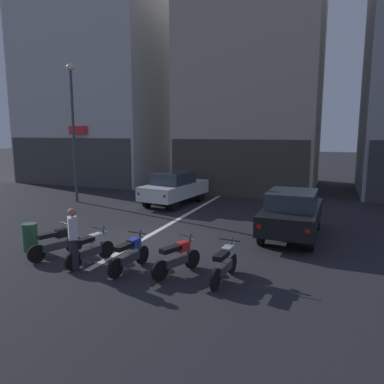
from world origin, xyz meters
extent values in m
plane|color=#232328|center=(0.00, 0.00, 0.00)|extent=(120.00, 120.00, 0.00)
cube|color=silver|center=(0.00, 6.00, 0.00)|extent=(0.20, 18.00, 0.01)
cube|color=silver|center=(-10.60, 13.69, 6.78)|extent=(9.89, 8.62, 13.56)
cube|color=#454543|center=(-10.60, 9.33, 1.60)|extent=(9.49, 0.10, 3.20)
cube|color=red|center=(-9.64, 9.26, 3.71)|extent=(1.33, 0.16, 0.52)
cube|color=#B2A893|center=(0.97, 13.69, 7.17)|extent=(8.01, 9.12, 14.34)
cube|color=#3E3A33|center=(0.97, 9.09, 1.60)|extent=(7.69, 0.10, 3.20)
cylinder|color=black|center=(-1.99, 7.38, 0.32)|extent=(0.26, 0.66, 0.64)
cylinder|color=black|center=(-0.45, 7.18, 0.32)|extent=(0.26, 0.66, 0.64)
cylinder|color=black|center=(-2.32, 4.80, 0.32)|extent=(0.26, 0.66, 0.64)
cylinder|color=black|center=(-0.79, 4.60, 0.32)|extent=(0.26, 0.66, 0.64)
cube|color=silver|center=(-1.39, 5.99, 0.75)|extent=(2.28, 4.29, 0.66)
cube|color=#2D3842|center=(-1.41, 5.84, 1.36)|extent=(1.79, 2.15, 0.56)
cube|color=red|center=(-2.35, 4.08, 0.80)|extent=(0.15, 0.08, 0.12)
cube|color=red|center=(-0.95, 3.90, 0.80)|extent=(0.15, 0.08, 0.12)
cylinder|color=black|center=(3.95, 3.50, 0.32)|extent=(0.19, 0.64, 0.64)
cylinder|color=black|center=(5.50, 3.46, 0.32)|extent=(0.19, 0.64, 0.64)
cylinder|color=black|center=(3.89, 0.90, 0.32)|extent=(0.19, 0.64, 0.64)
cylinder|color=black|center=(5.44, 0.86, 0.32)|extent=(0.19, 0.64, 0.64)
cube|color=black|center=(4.69, 2.18, 0.75)|extent=(1.86, 4.14, 0.66)
cube|color=#2D3842|center=(4.69, 2.03, 1.36)|extent=(1.59, 2.00, 0.56)
cube|color=red|center=(3.94, 0.18, 0.80)|extent=(0.14, 0.06, 0.12)
cube|color=red|center=(5.35, 0.14, 0.80)|extent=(0.14, 0.06, 0.12)
cylinder|color=black|center=(2.01, 10.82, 0.32)|extent=(0.19, 0.64, 0.64)
cylinder|color=black|center=(0.46, 10.81, 0.32)|extent=(0.19, 0.64, 0.64)
cylinder|color=black|center=(1.98, 13.42, 0.32)|extent=(0.19, 0.64, 0.64)
cylinder|color=black|center=(0.43, 13.41, 0.32)|extent=(0.19, 0.64, 0.64)
cube|color=red|center=(1.22, 12.12, 0.75)|extent=(1.81, 4.12, 0.66)
cube|color=#2D3842|center=(1.22, 12.27, 1.36)|extent=(1.57, 1.99, 0.56)
cube|color=red|center=(1.90, 14.14, 0.80)|extent=(0.14, 0.06, 0.12)
cube|color=red|center=(0.50, 14.13, 0.80)|extent=(0.14, 0.06, 0.12)
cylinder|color=#47474C|center=(-6.46, 4.84, 3.29)|extent=(0.14, 0.14, 6.57)
sphere|color=beige|center=(-6.46, 4.84, 6.75)|extent=(0.36, 0.36, 0.36)
cylinder|color=black|center=(-1.23, -1.93, 0.26)|extent=(0.26, 0.51, 0.52)
cylinder|color=black|center=(-1.66, -3.00, 0.26)|extent=(0.26, 0.51, 0.52)
cube|color=#38383D|center=(-1.47, -2.51, 0.37)|extent=(0.46, 0.76, 0.22)
cube|color=black|center=(-1.52, -2.66, 0.72)|extent=(0.43, 0.64, 0.12)
cube|color=black|center=(-1.37, -2.27, 0.70)|extent=(0.34, 0.42, 0.24)
cylinder|color=#4C4C51|center=(-1.29, -2.07, 0.63)|extent=(0.15, 0.25, 0.70)
cylinder|color=black|center=(-1.32, -2.14, 0.95)|extent=(0.52, 0.24, 0.04)
sphere|color=silver|center=(-1.24, -1.95, 0.80)|extent=(0.12, 0.12, 0.12)
cylinder|color=black|center=(-0.06, -1.98, 0.26)|extent=(0.19, 0.52, 0.52)
cylinder|color=black|center=(-0.32, -3.10, 0.26)|extent=(0.19, 0.52, 0.52)
cube|color=#38383D|center=(-0.20, -2.59, 0.37)|extent=(0.36, 0.76, 0.22)
cube|color=black|center=(-0.24, -2.74, 0.72)|extent=(0.35, 0.63, 0.12)
cube|color=silver|center=(-0.14, -2.34, 0.70)|extent=(0.30, 0.40, 0.24)
cylinder|color=#4C4C51|center=(-0.09, -2.13, 0.63)|extent=(0.12, 0.25, 0.70)
cylinder|color=black|center=(-0.11, -2.21, 0.95)|extent=(0.54, 0.16, 0.04)
sphere|color=silver|center=(-0.06, -2.00, 0.80)|extent=(0.12, 0.12, 0.12)
cylinder|color=black|center=(1.14, -2.01, 0.26)|extent=(0.13, 0.52, 0.52)
cylinder|color=black|center=(1.00, -3.16, 0.26)|extent=(0.13, 0.52, 0.52)
cube|color=#38383D|center=(1.06, -2.63, 0.37)|extent=(0.29, 0.76, 0.22)
cube|color=black|center=(1.04, -2.79, 0.72)|extent=(0.29, 0.62, 0.12)
cube|color=#233DB7|center=(1.09, -2.38, 0.70)|extent=(0.26, 0.38, 0.24)
cylinder|color=#4C4C51|center=(1.12, -2.16, 0.63)|extent=(0.10, 0.24, 0.70)
cylinder|color=black|center=(1.11, -2.24, 0.95)|extent=(0.55, 0.10, 0.04)
sphere|color=silver|center=(1.13, -2.04, 0.80)|extent=(0.12, 0.12, 0.12)
cylinder|color=black|center=(2.55, -1.83, 0.26)|extent=(0.27, 0.51, 0.52)
cylinder|color=black|center=(2.10, -2.89, 0.26)|extent=(0.27, 0.51, 0.52)
cube|color=#38383D|center=(2.30, -2.41, 0.37)|extent=(0.47, 0.76, 0.22)
cube|color=black|center=(2.24, -2.55, 0.72)|extent=(0.44, 0.64, 0.12)
cube|color=red|center=(2.40, -2.17, 0.70)|extent=(0.34, 0.42, 0.24)
cylinder|color=#4C4C51|center=(2.49, -1.97, 0.63)|extent=(0.16, 0.25, 0.70)
cylinder|color=black|center=(2.46, -2.04, 0.95)|extent=(0.52, 0.25, 0.04)
sphere|color=silver|center=(2.54, -1.85, 0.80)|extent=(0.12, 0.12, 0.12)
cylinder|color=black|center=(3.63, -1.78, 0.26)|extent=(0.11, 0.52, 0.52)
cylinder|color=black|center=(3.53, -2.92, 0.26)|extent=(0.11, 0.52, 0.52)
cube|color=#38383D|center=(3.58, -2.40, 0.37)|extent=(0.26, 0.75, 0.22)
cube|color=black|center=(3.56, -2.56, 0.72)|extent=(0.27, 0.62, 0.12)
cube|color=#B2B5BA|center=(3.60, -2.15, 0.70)|extent=(0.25, 0.38, 0.24)
cylinder|color=#4C4C51|center=(3.62, -1.93, 0.63)|extent=(0.09, 0.24, 0.70)
cylinder|color=black|center=(3.61, -2.01, 0.95)|extent=(0.55, 0.08, 0.04)
sphere|color=silver|center=(3.63, -1.80, 0.80)|extent=(0.12, 0.12, 0.12)
cylinder|color=#23232D|center=(-0.33, -3.06, 0.43)|extent=(0.24, 0.24, 0.86)
cube|color=silver|center=(-0.33, -3.06, 1.15)|extent=(0.41, 0.41, 0.58)
sphere|color=#9E7051|center=(-0.33, -3.06, 1.56)|extent=(0.22, 0.22, 0.22)
cylinder|color=#2D5938|center=(-2.65, -2.21, 0.42)|extent=(0.44, 0.44, 0.85)
camera|label=1|loc=(5.90, -10.60, 3.63)|focal=34.37mm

